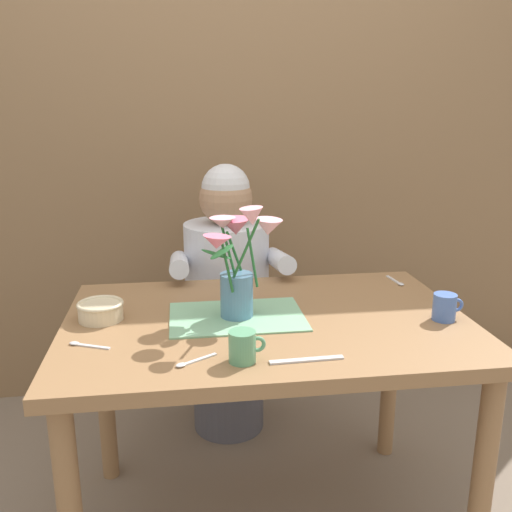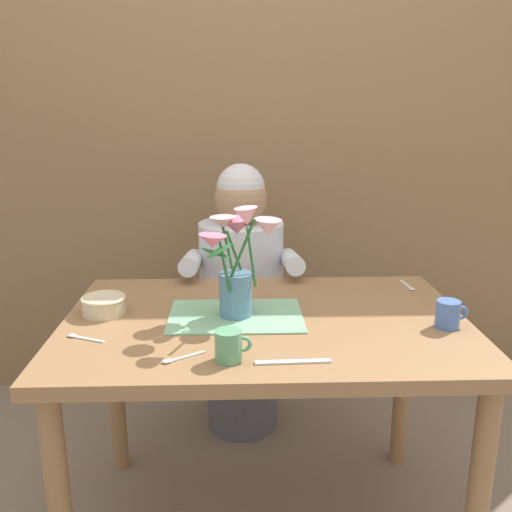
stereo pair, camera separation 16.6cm
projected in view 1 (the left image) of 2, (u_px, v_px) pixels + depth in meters
wood_panel_backdrop at (231, 128)px, 2.54m from camera, size 4.00×0.10×2.50m
dining_table at (267, 348)px, 1.69m from camera, size 1.20×0.80×0.74m
seated_person at (227, 304)px, 2.29m from camera, size 0.45×0.47×1.14m
striped_placemat at (237, 316)px, 1.67m from camera, size 0.40×0.28×0.00m
flower_vase at (238, 261)px, 1.63m from camera, size 0.26×0.27×0.35m
ceramic_bowl at (101, 310)px, 1.65m from camera, size 0.14×0.14×0.06m
dinner_knife at (307, 360)px, 1.39m from camera, size 0.19×0.02×0.00m
ceramic_mug at (445, 307)px, 1.64m from camera, size 0.09×0.07×0.08m
tea_cup at (243, 347)px, 1.38m from camera, size 0.09×0.07×0.08m
spoon_0 at (190, 362)px, 1.38m from camera, size 0.11×0.08×0.01m
spoon_1 at (83, 345)px, 1.48m from camera, size 0.11×0.06×0.01m
spoon_2 at (397, 282)px, 1.99m from camera, size 0.03×0.12×0.01m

